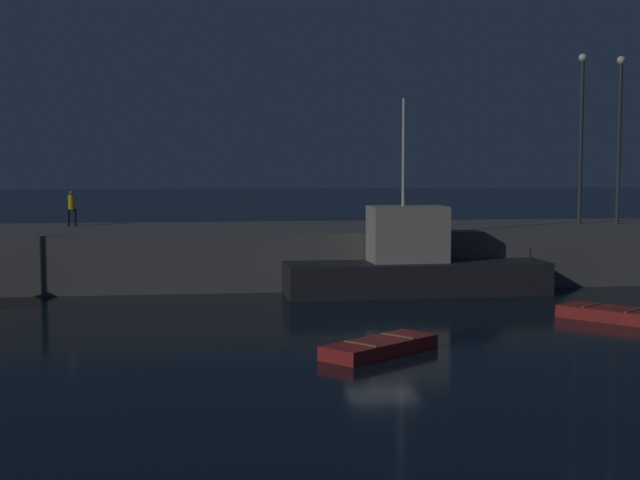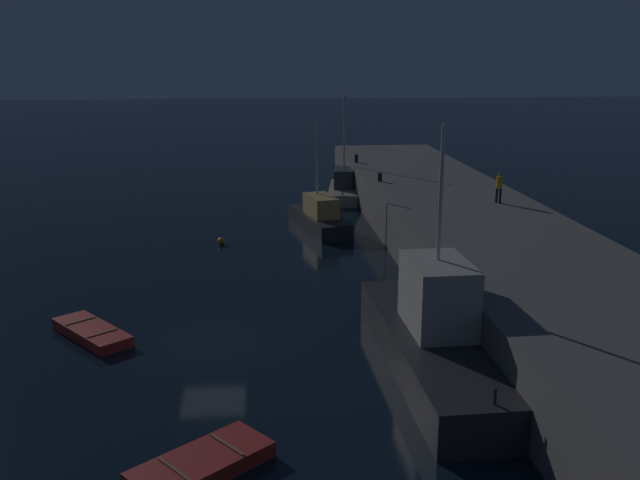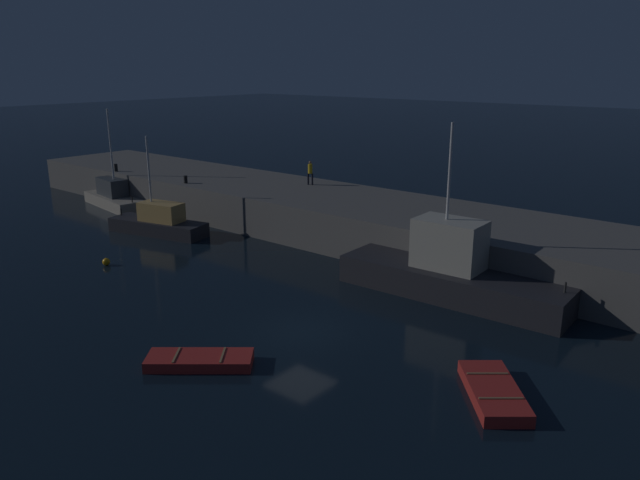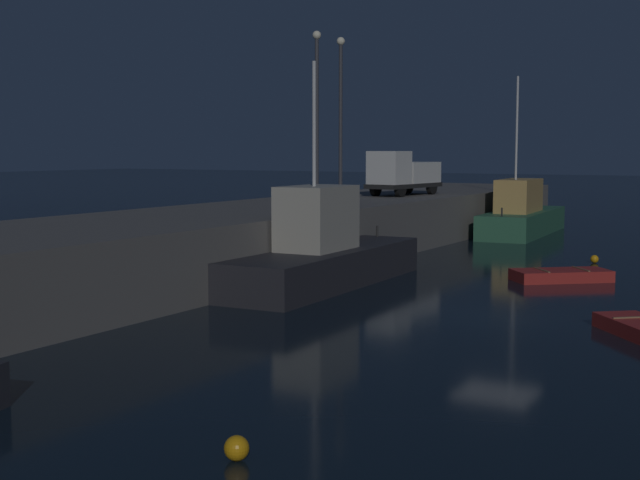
{
  "view_description": "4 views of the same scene",
  "coord_description": "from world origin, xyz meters",
  "px_view_note": "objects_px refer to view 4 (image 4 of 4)",
  "views": [
    {
      "loc": [
        -6.57,
        -33.58,
        6.0
      ],
      "look_at": [
        -1.79,
        3.47,
        2.84
      ],
      "focal_mm": 54.22,
      "sensor_mm": 36.0,
      "label": 1
    },
    {
      "loc": [
        25.62,
        1.92,
        10.83
      ],
      "look_at": [
        -4.85,
        4.69,
        2.76
      ],
      "focal_mm": 39.36,
      "sensor_mm": 36.0,
      "label": 2
    },
    {
      "loc": [
        16.12,
        -18.17,
        11.25
      ],
      "look_at": [
        -3.26,
        5.33,
        2.41
      ],
      "focal_mm": 34.02,
      "sensor_mm": 36.0,
      "label": 3
    },
    {
      "loc": [
        -26.79,
        -8.77,
        5.3
      ],
      "look_at": [
        -2.66,
        4.97,
        2.45
      ],
      "focal_mm": 49.65,
      "sensor_mm": 36.0,
      "label": 4
    }
  ],
  "objects_px": {
    "lamp_post_east": "(341,106)",
    "fishing_boat_blue": "(320,256)",
    "fishing_boat_white": "(522,215)",
    "rowboat_white_mid": "(561,275)",
    "mooring_buoy_mid": "(237,448)",
    "lamp_post_west": "(317,103)",
    "mooring_buoy_near": "(594,259)",
    "utility_truck": "(403,173)",
    "bollard_central": "(503,186)"
  },
  "relations": [
    {
      "from": "fishing_boat_white",
      "to": "rowboat_white_mid",
      "type": "bearing_deg",
      "value": -158.58
    },
    {
      "from": "mooring_buoy_mid",
      "to": "lamp_post_east",
      "type": "height_order",
      "value": "lamp_post_east"
    },
    {
      "from": "mooring_buoy_near",
      "to": "bollard_central",
      "type": "distance_m",
      "value": 18.42
    },
    {
      "from": "lamp_post_west",
      "to": "lamp_post_east",
      "type": "distance_m",
      "value": 1.93
    },
    {
      "from": "lamp_post_east",
      "to": "fishing_boat_blue",
      "type": "bearing_deg",
      "value": -155.1
    },
    {
      "from": "fishing_boat_blue",
      "to": "bollard_central",
      "type": "xyz_separation_m",
      "value": [
        27.79,
        1.72,
        1.7
      ]
    },
    {
      "from": "lamp_post_east",
      "to": "mooring_buoy_mid",
      "type": "bearing_deg",
      "value": -154.75
    },
    {
      "from": "fishing_boat_blue",
      "to": "mooring_buoy_mid",
      "type": "bearing_deg",
      "value": -154.52
    },
    {
      "from": "rowboat_white_mid",
      "to": "utility_truck",
      "type": "distance_m",
      "value": 17.18
    },
    {
      "from": "rowboat_white_mid",
      "to": "lamp_post_west",
      "type": "bearing_deg",
      "value": 72.69
    },
    {
      "from": "utility_truck",
      "to": "rowboat_white_mid",
      "type": "bearing_deg",
      "value": -133.21
    },
    {
      "from": "mooring_buoy_mid",
      "to": "lamp_post_east",
      "type": "relative_size",
      "value": 0.05
    },
    {
      "from": "fishing_boat_blue",
      "to": "rowboat_white_mid",
      "type": "distance_m",
      "value": 9.86
    },
    {
      "from": "bollard_central",
      "to": "mooring_buoy_mid",
      "type": "bearing_deg",
      "value": -167.39
    },
    {
      "from": "lamp_post_west",
      "to": "utility_truck",
      "type": "xyz_separation_m",
      "value": [
        7.16,
        -1.65,
        -3.76
      ]
    },
    {
      "from": "fishing_boat_blue",
      "to": "lamp_post_west",
      "type": "relative_size",
      "value": 1.35
    },
    {
      "from": "lamp_post_west",
      "to": "utility_truck",
      "type": "height_order",
      "value": "lamp_post_west"
    },
    {
      "from": "rowboat_white_mid",
      "to": "mooring_buoy_near",
      "type": "bearing_deg",
      "value": 0.9
    },
    {
      "from": "rowboat_white_mid",
      "to": "mooring_buoy_mid",
      "type": "distance_m",
      "value": 23.56
    },
    {
      "from": "fishing_boat_white",
      "to": "mooring_buoy_mid",
      "type": "bearing_deg",
      "value": -169.53
    },
    {
      "from": "mooring_buoy_mid",
      "to": "utility_truck",
      "type": "height_order",
      "value": "utility_truck"
    },
    {
      "from": "fishing_boat_white",
      "to": "lamp_post_west",
      "type": "relative_size",
      "value": 1.34
    },
    {
      "from": "lamp_post_west",
      "to": "bollard_central",
      "type": "relative_size",
      "value": 18.36
    },
    {
      "from": "lamp_post_east",
      "to": "mooring_buoy_near",
      "type": "bearing_deg",
      "value": -88.89
    },
    {
      "from": "fishing_boat_blue",
      "to": "mooring_buoy_mid",
      "type": "relative_size",
      "value": 26.74
    },
    {
      "from": "mooring_buoy_mid",
      "to": "bollard_central",
      "type": "xyz_separation_m",
      "value": [
        45.55,
        10.19,
        2.65
      ]
    },
    {
      "from": "fishing_boat_blue",
      "to": "mooring_buoy_mid",
      "type": "distance_m",
      "value": 19.7
    },
    {
      "from": "mooring_buoy_mid",
      "to": "mooring_buoy_near",
      "type": "bearing_deg",
      "value": 1.23
    },
    {
      "from": "lamp_post_east",
      "to": "utility_truck",
      "type": "height_order",
      "value": "lamp_post_east"
    },
    {
      "from": "lamp_post_east",
      "to": "bollard_central",
      "type": "relative_size",
      "value": 18.08
    },
    {
      "from": "mooring_buoy_near",
      "to": "lamp_post_east",
      "type": "height_order",
      "value": "lamp_post_east"
    },
    {
      "from": "fishing_boat_white",
      "to": "rowboat_white_mid",
      "type": "relative_size",
      "value": 2.9
    },
    {
      "from": "fishing_boat_white",
      "to": "lamp_post_west",
      "type": "xyz_separation_m",
      "value": [
        -14.05,
        6.67,
        6.47
      ]
    },
    {
      "from": "fishing_boat_white",
      "to": "utility_truck",
      "type": "relative_size",
      "value": 2.01
    },
    {
      "from": "lamp_post_west",
      "to": "mooring_buoy_mid",
      "type": "bearing_deg",
      "value": -152.65
    },
    {
      "from": "mooring_buoy_near",
      "to": "mooring_buoy_mid",
      "type": "bearing_deg",
      "value": -178.77
    },
    {
      "from": "mooring_buoy_near",
      "to": "fishing_boat_blue",
      "type": "bearing_deg",
      "value": 147.47
    },
    {
      "from": "fishing_boat_white",
      "to": "rowboat_white_mid",
      "type": "distance_m",
      "value": 19.77
    },
    {
      "from": "fishing_boat_blue",
      "to": "bollard_central",
      "type": "distance_m",
      "value": 27.9
    },
    {
      "from": "fishing_boat_blue",
      "to": "rowboat_white_mid",
      "type": "relative_size",
      "value": 2.92
    },
    {
      "from": "lamp_post_west",
      "to": "lamp_post_east",
      "type": "xyz_separation_m",
      "value": [
        1.89,
        -0.38,
        -0.07
      ]
    },
    {
      "from": "utility_truck",
      "to": "fishing_boat_white",
      "type": "bearing_deg",
      "value": -36.05
    },
    {
      "from": "fishing_boat_blue",
      "to": "fishing_boat_white",
      "type": "bearing_deg",
      "value": -1.69
    },
    {
      "from": "fishing_boat_blue",
      "to": "lamp_post_east",
      "type": "xyz_separation_m",
      "value": [
        12.0,
        5.57,
        6.43
      ]
    },
    {
      "from": "rowboat_white_mid",
      "to": "lamp_post_east",
      "type": "xyz_separation_m",
      "value": [
        6.21,
        13.5,
        7.37
      ]
    },
    {
      "from": "rowboat_white_mid",
      "to": "lamp_post_west",
      "type": "distance_m",
      "value": 16.33
    },
    {
      "from": "fishing_boat_blue",
      "to": "utility_truck",
      "type": "height_order",
      "value": "fishing_boat_blue"
    },
    {
      "from": "mooring_buoy_near",
      "to": "lamp_post_east",
      "type": "xyz_separation_m",
      "value": [
        -0.26,
        13.39,
        7.41
      ]
    },
    {
      "from": "mooring_buoy_near",
      "to": "lamp_post_east",
      "type": "relative_size",
      "value": 0.04
    },
    {
      "from": "rowboat_white_mid",
      "to": "mooring_buoy_mid",
      "type": "relative_size",
      "value": 9.17
    }
  ]
}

